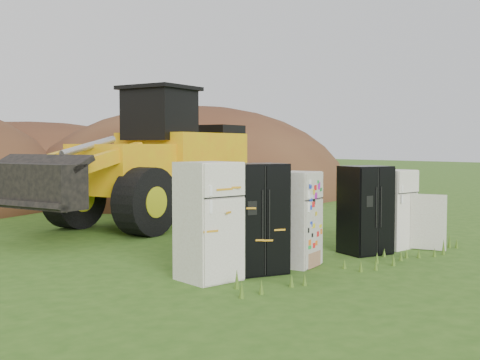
{
  "coord_description": "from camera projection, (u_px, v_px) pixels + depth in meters",
  "views": [
    {
      "loc": [
        -7.78,
        -7.41,
        2.08
      ],
      "look_at": [
        -0.13,
        2.0,
        1.37
      ],
      "focal_mm": 45.0,
      "sensor_mm": 36.0,
      "label": 1
    }
  ],
  "objects": [
    {
      "name": "ground",
      "position": [
        316.0,
        261.0,
        10.76
      ],
      "size": [
        120.0,
        120.0,
        0.0
      ],
      "primitive_type": "plane",
      "color": "#2D5316",
      "rests_on": "ground"
    },
    {
      "name": "dirt_mound_back",
      "position": [
        32.0,
        195.0,
        24.9
      ],
      "size": [
        15.94,
        10.63,
        6.1
      ],
      "primitive_type": "ellipsoid",
      "color": "#402014",
      "rests_on": "ground"
    },
    {
      "name": "fridge_black_right",
      "position": [
        365.0,
        210.0,
        11.5
      ],
      "size": [
        0.96,
        0.85,
        1.68
      ],
      "primitive_type": null,
      "rotation": [
        0.0,
        0.0,
        -0.19
      ],
      "color": "black",
      "rests_on": "ground"
    },
    {
      "name": "wheel_loader",
      "position": [
        137.0,
        156.0,
        15.15
      ],
      "size": [
        8.06,
        5.27,
        3.62
      ],
      "primitive_type": null,
      "rotation": [
        0.0,
        0.0,
        0.33
      ],
      "color": "orange",
      "rests_on": "ground"
    },
    {
      "name": "dirt_mound_right",
      "position": [
        198.0,
        197.0,
        24.01
      ],
      "size": [
        13.95,
        10.23,
        7.27
      ],
      "primitive_type": "ellipsoid",
      "color": "#402014",
      "rests_on": "ground"
    },
    {
      "name": "fridge_open_door",
      "position": [
        393.0,
        209.0,
        12.13
      ],
      "size": [
        0.74,
        0.69,
        1.58
      ],
      "primitive_type": null,
      "rotation": [
        0.0,
        0.0,
        0.04
      ],
      "color": "white",
      "rests_on": "ground"
    },
    {
      "name": "fridge_leftmost",
      "position": [
        208.0,
        221.0,
        9.23
      ],
      "size": [
        0.82,
        0.79,
        1.82
      ],
      "primitive_type": null,
      "rotation": [
        0.0,
        0.0,
        0.03
      ],
      "color": "white",
      "rests_on": "ground"
    },
    {
      "name": "fridge_sticker",
      "position": [
        295.0,
        219.0,
        10.32
      ],
      "size": [
        0.91,
        0.88,
        1.63
      ],
      "primitive_type": null,
      "rotation": [
        0.0,
        0.0,
        0.35
      ],
      "color": "silver",
      "rests_on": "ground"
    },
    {
      "name": "fridge_black_side",
      "position": [
        255.0,
        218.0,
        9.76
      ],
      "size": [
        1.09,
        0.94,
        1.78
      ],
      "primitive_type": null,
      "rotation": [
        0.0,
        0.0,
        -0.25
      ],
      "color": "black",
      "rests_on": "ground"
    }
  ]
}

